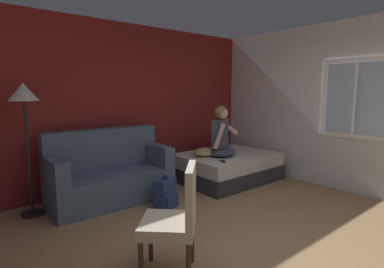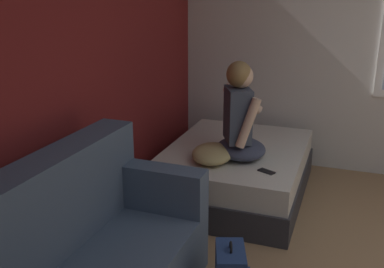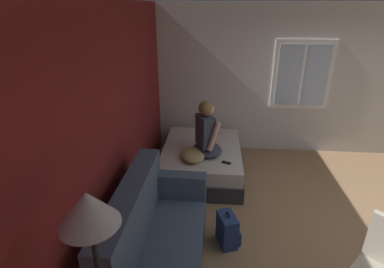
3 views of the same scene
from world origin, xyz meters
name	(u,v)px [view 3 (image 3 of 3)]	position (x,y,z in m)	size (l,w,h in m)	color
ground_plane	(372,247)	(0.00, 0.00, 0.00)	(40.00, 40.00, 0.00)	#93704C
wall_back_accent	(107,135)	(0.00, 3.08, 1.35)	(10.12, 0.16, 2.70)	maroon
wall_side_with_window	(322,82)	(2.64, 0.00, 1.35)	(0.19, 7.40, 2.70)	silver
bed	(202,160)	(1.55, 2.12, 0.24)	(1.72, 1.31, 0.48)	#2D2D33
couch	(155,242)	(-0.54, 2.49, 0.39)	(1.71, 0.84, 1.04)	#47566B
person_seated	(207,133)	(1.31, 2.04, 0.84)	(0.66, 0.62, 0.88)	#383D51
backpack	(228,230)	(-0.07, 1.72, 0.19)	(0.34, 0.31, 0.46)	navy
throw_pillow	(193,155)	(1.13, 2.23, 0.55)	(0.48, 0.36, 0.14)	tan
cell_phone	(226,163)	(1.05, 1.73, 0.48)	(0.07, 0.14, 0.01)	black
floor_lamp	(92,231)	(-1.56, 2.62, 1.43)	(0.36, 0.36, 1.70)	black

